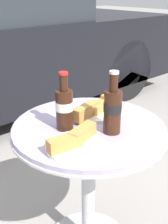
# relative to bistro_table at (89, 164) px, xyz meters

# --- Properties ---
(bistro_table) EXTENTS (0.67, 0.67, 0.71)m
(bistro_table) POSITION_rel_bistro_table_xyz_m (0.00, 0.00, 0.00)
(bistro_table) COLOR #B7B7BC
(bistro_table) RESTS_ON ground_plane
(cola_bottle_left) EXTENTS (0.07, 0.07, 0.25)m
(cola_bottle_left) POSITION_rel_bistro_table_xyz_m (0.03, -0.11, 0.30)
(cola_bottle_left) COLOR #33190F
(cola_bottle_left) RESTS_ON bistro_table
(cola_bottle_right) EXTENTS (0.07, 0.07, 0.24)m
(cola_bottle_right) POSITION_rel_bistro_table_xyz_m (-0.10, 0.04, 0.29)
(cola_bottle_right) COLOR #33190F
(cola_bottle_right) RESTS_ON bistro_table
(lunch_plate_near) EXTENTS (0.31, 0.23, 0.07)m
(lunch_plate_near) POSITION_rel_bistro_table_xyz_m (0.11, 0.06, 0.22)
(lunch_plate_near) COLOR white
(lunch_plate_near) RESTS_ON bistro_table
(lunch_plate_far) EXTENTS (0.23, 0.22, 0.06)m
(lunch_plate_far) POSITION_rel_bistro_table_xyz_m (-0.16, -0.10, 0.22)
(lunch_plate_far) COLOR white
(lunch_plate_far) RESTS_ON bistro_table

